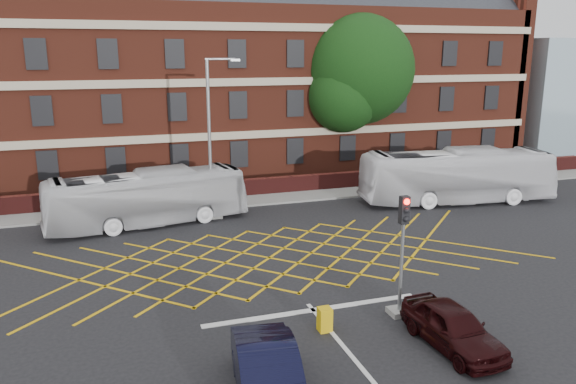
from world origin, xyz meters
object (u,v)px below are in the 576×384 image
object	(u,v)px
bus_left	(147,198)
traffic_light_near	(401,267)
bus_right	(457,176)
deciduous_tree	(358,78)
car_navy	(268,376)
utility_cabinet	(325,319)
car_maroon	(453,327)
street_lamp	(212,165)

from	to	relation	value
bus_left	traffic_light_near	size ratio (longest dim) A/B	2.45
bus_right	deciduous_tree	size ratio (longest dim) A/B	1.01
car_navy	deciduous_tree	size ratio (longest dim) A/B	0.40
bus_left	traffic_light_near	world-z (taller)	traffic_light_near
bus_left	deciduous_tree	xyz separation A→B (m)	(15.62, 7.70, 5.69)
car_navy	bus_right	bearing A→B (deg)	51.22
bus_right	utility_cabinet	world-z (taller)	bus_right
bus_left	car_navy	distance (m)	17.03
bus_left	car_maroon	xyz separation A→B (m)	(7.88, -16.03, -0.78)
bus_left	car_maroon	size ratio (longest dim) A/B	2.63
deciduous_tree	utility_cabinet	size ratio (longest dim) A/B	14.40
bus_left	bus_right	bearing A→B (deg)	-102.67
traffic_light_near	street_lamp	world-z (taller)	street_lamp
bus_right	car_navy	distance (m)	22.85
bus_left	deciduous_tree	bearing A→B (deg)	-72.74
bus_left	bus_right	size ratio (longest dim) A/B	0.89
deciduous_tree	utility_cabinet	bearing A→B (deg)	-117.32
bus_left	utility_cabinet	xyz separation A→B (m)	(4.51, -13.82, -1.05)
traffic_light_near	car_maroon	bearing A→B (deg)	-79.61
utility_cabinet	street_lamp	bearing A→B (deg)	93.96
car_navy	car_maroon	world-z (taller)	car_navy
bus_left	deciduous_tree	distance (m)	18.32
car_maroon	traffic_light_near	bearing A→B (deg)	97.21
deciduous_tree	car_navy	bearing A→B (deg)	-119.52
car_maroon	utility_cabinet	world-z (taller)	car_maroon
car_maroon	traffic_light_near	size ratio (longest dim) A/B	0.93
bus_right	traffic_light_near	world-z (taller)	traffic_light_near
deciduous_tree	street_lamp	xyz separation A→B (m)	(-12.09, -7.38, -4.20)
bus_right	deciduous_tree	world-z (taller)	deciduous_tree
car_navy	street_lamp	world-z (taller)	street_lamp
car_maroon	utility_cabinet	xyz separation A→B (m)	(-3.37, 2.21, -0.27)
bus_right	street_lamp	world-z (taller)	street_lamp
car_navy	traffic_light_near	distance (m)	6.75
car_navy	car_maroon	distance (m)	6.27
car_maroon	street_lamp	distance (m)	17.06
car_maroon	traffic_light_near	xyz separation A→B (m)	(-0.46, 2.48, 1.09)
car_maroon	street_lamp	bearing A→B (deg)	101.72
deciduous_tree	traffic_light_near	size ratio (longest dim) A/B	2.72
bus_left	utility_cabinet	world-z (taller)	bus_left
traffic_light_near	utility_cabinet	bearing A→B (deg)	-174.59
bus_left	utility_cabinet	size ratio (longest dim) A/B	12.97
traffic_light_near	car_navy	bearing A→B (deg)	-149.44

